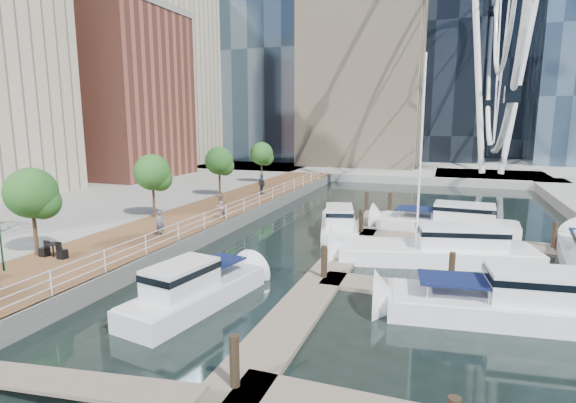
% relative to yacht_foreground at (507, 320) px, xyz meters
% --- Properties ---
extents(ground, '(520.00, 520.00, 0.00)m').
position_rel_yacht_foreground_xyz_m(ground, '(-11.16, -6.12, 0.00)').
color(ground, black).
rests_on(ground, ground).
extents(boardwalk, '(6.00, 60.00, 1.00)m').
position_rel_yacht_foreground_xyz_m(boardwalk, '(-20.16, 8.88, 0.50)').
color(boardwalk, brown).
rests_on(boardwalk, ground).
extents(seawall, '(0.25, 60.00, 1.00)m').
position_rel_yacht_foreground_xyz_m(seawall, '(-17.16, 8.88, 0.50)').
color(seawall, '#595954').
rests_on(seawall, ground).
extents(land_far, '(200.00, 114.00, 1.00)m').
position_rel_yacht_foreground_xyz_m(land_far, '(-11.16, 95.88, 0.50)').
color(land_far, gray).
rests_on(land_far, ground).
extents(pier, '(14.00, 12.00, 1.00)m').
position_rel_yacht_foreground_xyz_m(pier, '(2.84, 45.88, 0.50)').
color(pier, gray).
rests_on(pier, ground).
extents(railing, '(0.10, 60.00, 1.05)m').
position_rel_yacht_foreground_xyz_m(railing, '(-17.26, 8.88, 1.52)').
color(railing, white).
rests_on(railing, boardwalk).
extents(floating_docks, '(16.00, 34.00, 2.60)m').
position_rel_yacht_foreground_xyz_m(floating_docks, '(-3.19, 3.86, 0.49)').
color(floating_docks, '#6D6051').
rests_on(floating_docks, ground).
extents(midrise_condos, '(19.00, 67.00, 28.00)m').
position_rel_yacht_foreground_xyz_m(midrise_condos, '(-44.73, 20.70, 13.42)').
color(midrise_condos, '#BCAD8E').
rests_on(midrise_condos, ground).
extents(street_trees, '(2.60, 42.60, 4.60)m').
position_rel_yacht_foreground_xyz_m(street_trees, '(-22.56, 7.88, 4.29)').
color(street_trees, '#3F2B1C').
rests_on(street_trees, ground).
extents(yacht_foreground, '(10.67, 4.05, 2.15)m').
position_rel_yacht_foreground_xyz_m(yacht_foreground, '(0.00, 0.00, 0.00)').
color(yacht_foreground, silver).
rests_on(yacht_foreground, ground).
extents(pedestrian_near, '(0.64, 0.66, 1.53)m').
position_rel_yacht_foreground_xyz_m(pedestrian_near, '(-18.96, 3.54, 1.76)').
color(pedestrian_near, '#484F60').
rests_on(pedestrian_near, boardwalk).
extents(pedestrian_mid, '(0.88, 1.02, 1.81)m').
position_rel_yacht_foreground_xyz_m(pedestrian_mid, '(-17.80, 9.07, 1.90)').
color(pedestrian_mid, gray).
rests_on(pedestrian_mid, boardwalk).
extents(pedestrian_far, '(1.21, 1.06, 1.96)m').
position_rel_yacht_foreground_xyz_m(pedestrian_far, '(-19.26, 20.12, 1.98)').
color(pedestrian_far, '#343841').
rests_on(pedestrian_far, boardwalk).
extents(moored_yachts, '(21.92, 32.47, 11.50)m').
position_rel_yacht_foreground_xyz_m(moored_yachts, '(-2.70, 6.43, 0.00)').
color(moored_yachts, white).
rests_on(moored_yachts, ground).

